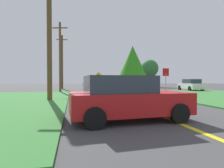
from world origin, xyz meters
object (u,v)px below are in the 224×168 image
at_px(utility_pole_far, 62,62).
at_px(oak_tree_left, 133,61).
at_px(utility_pole_near, 49,43).
at_px(pine_tree_center, 149,68).
at_px(utility_pole_mid, 60,56).
at_px(stop_sign, 166,76).
at_px(car_approaching_junction, 96,84).
at_px(car_behind_on_main_road, 127,98).
at_px(direction_sign, 99,79).
at_px(car_on_crossroad, 191,85).

height_order(utility_pole_far, oak_tree_left, utility_pole_far).
distance_m(utility_pole_near, pine_tree_center, 29.06).
bearing_deg(utility_pole_far, oak_tree_left, -22.07).
bearing_deg(utility_pole_mid, stop_sign, -33.34).
distance_m(car_approaching_junction, oak_tree_left, 6.89).
height_order(car_behind_on_main_road, utility_pole_far, utility_pole_far).
height_order(utility_pole_far, pine_tree_center, utility_pole_far).
distance_m(utility_pole_near, direction_sign, 12.46).
bearing_deg(direction_sign, utility_pole_far, 125.55).
bearing_deg(car_on_crossroad, utility_pole_near, 124.47).
distance_m(stop_sign, car_on_crossroad, 10.20).
height_order(car_behind_on_main_road, car_on_crossroad, same).
height_order(car_on_crossroad, utility_pole_near, utility_pole_near).
distance_m(car_approaching_junction, utility_pole_mid, 8.98).
bearing_deg(car_on_crossroad, car_behind_on_main_road, 146.11).
height_order(direction_sign, pine_tree_center, pine_tree_center).
bearing_deg(utility_pole_mid, utility_pole_near, -90.96).
xyz_separation_m(oak_tree_left, pine_tree_center, (6.88, 9.08, -0.51)).
bearing_deg(direction_sign, stop_sign, -58.51).
relative_size(car_behind_on_main_road, utility_pole_far, 0.48).
bearing_deg(car_approaching_junction, stop_sign, 102.97).
xyz_separation_m(utility_pole_mid, utility_pole_far, (-0.25, 9.18, 0.26)).
bearing_deg(utility_pole_far, utility_pole_near, -89.68).
bearing_deg(direction_sign, oak_tree_left, 25.70).
height_order(car_behind_on_main_road, oak_tree_left, oak_tree_left).
xyz_separation_m(car_approaching_junction, utility_pole_near, (-5.34, -15.60, 3.30)).
bearing_deg(utility_pole_mid, utility_pole_far, 91.59).
xyz_separation_m(car_on_crossroad, direction_sign, (-12.86, 1.89, 0.83)).
relative_size(utility_pole_near, utility_pole_far, 0.89).
distance_m(car_approaching_junction, pine_tree_center, 14.81).
bearing_deg(utility_pole_near, utility_pole_far, 90.32).
bearing_deg(car_on_crossroad, stop_sign, 139.14).
bearing_deg(utility_pole_far, pine_tree_center, 14.49).
xyz_separation_m(car_behind_on_main_road, car_approaching_junction, (1.83, 22.89, -0.00)).
bearing_deg(utility_pole_near, stop_sign, 13.25).
relative_size(car_approaching_junction, car_on_crossroad, 0.93).
distance_m(stop_sign, oak_tree_left, 11.77).
bearing_deg(car_on_crossroad, oak_tree_left, 63.66).
xyz_separation_m(utility_pole_mid, direction_sign, (4.93, 1.92, -2.72)).
xyz_separation_m(utility_pole_near, pine_tree_center, (17.78, 22.98, -0.11)).
relative_size(stop_sign, utility_pole_near, 0.33).
height_order(car_approaching_junction, utility_pole_far, utility_pole_far).
bearing_deg(car_approaching_junction, utility_pole_mid, 43.01).
bearing_deg(direction_sign, utility_pole_near, -114.61).
bearing_deg(car_approaching_junction, utility_pole_far, -34.96).
xyz_separation_m(utility_pole_near, oak_tree_left, (10.90, 13.90, 0.39)).
distance_m(car_on_crossroad, utility_pole_far, 20.59).
bearing_deg(stop_sign, direction_sign, -72.26).
relative_size(car_on_crossroad, utility_pole_mid, 0.55).
bearing_deg(utility_pole_far, car_approaching_junction, -26.92).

